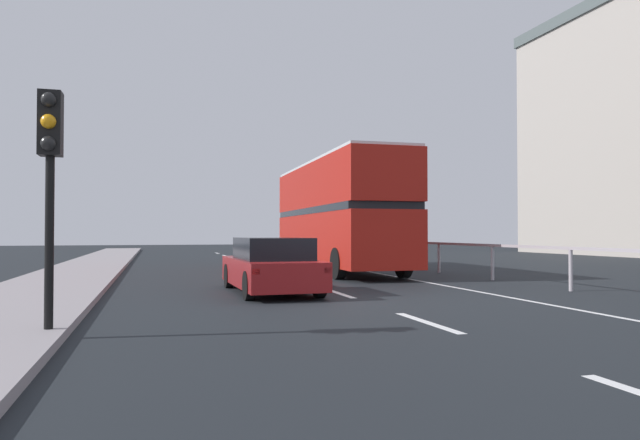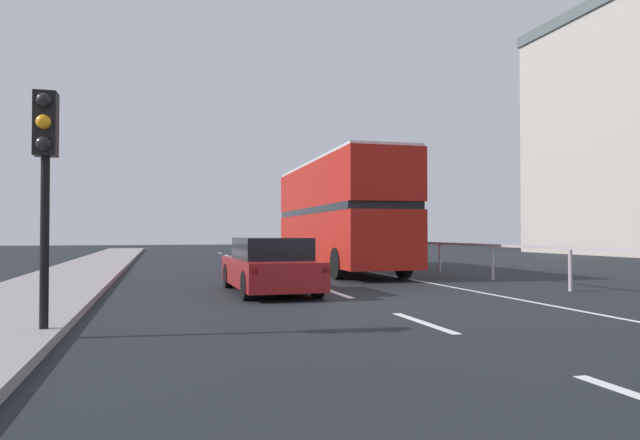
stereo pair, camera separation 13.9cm
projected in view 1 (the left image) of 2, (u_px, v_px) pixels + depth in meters
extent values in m
cube|color=black|center=(358.00, 302.00, 12.67)|extent=(73.07, 120.00, 0.10)
cube|color=gray|center=(12.00, 308.00, 10.78)|extent=(2.81, 80.00, 0.14)
cube|color=silver|center=(428.00, 322.00, 9.42)|extent=(0.16, 2.25, 0.01)
cube|color=silver|center=(339.00, 293.00, 13.99)|extent=(0.16, 2.25, 0.01)
cube|color=silver|center=(293.00, 278.00, 18.55)|extent=(0.16, 2.25, 0.01)
cube|color=silver|center=(266.00, 269.00, 23.12)|extent=(0.16, 2.25, 0.01)
cube|color=silver|center=(248.00, 263.00, 27.68)|extent=(0.16, 2.25, 0.01)
cube|color=silver|center=(235.00, 259.00, 32.25)|extent=(0.16, 2.25, 0.01)
cube|color=silver|center=(225.00, 256.00, 36.82)|extent=(0.16, 2.25, 0.01)
cube|color=silver|center=(217.00, 253.00, 41.38)|extent=(0.16, 2.25, 0.01)
cube|color=silver|center=(363.00, 271.00, 22.27)|extent=(0.12, 46.00, 0.01)
cube|color=#B6ADB3|center=(418.00, 243.00, 22.93)|extent=(0.08, 42.00, 0.08)
cylinder|color=#B6ADB3|center=(571.00, 270.00, 14.51)|extent=(0.10, 0.10, 1.08)
cylinder|color=#B6ADB3|center=(492.00, 263.00, 17.87)|extent=(0.10, 0.10, 1.08)
cylinder|color=#B6ADB3|center=(439.00, 258.00, 21.24)|extent=(0.10, 0.10, 1.08)
cylinder|color=#B6ADB3|center=(400.00, 254.00, 24.60)|extent=(0.10, 0.10, 1.08)
cylinder|color=#B6ADB3|center=(371.00, 252.00, 27.97)|extent=(0.10, 0.10, 1.08)
cylinder|color=#B6ADB3|center=(348.00, 250.00, 31.33)|extent=(0.10, 0.10, 1.08)
cylinder|color=#B6ADB3|center=(329.00, 248.00, 34.69)|extent=(0.10, 0.10, 1.08)
cylinder|color=#B6ADB3|center=(314.00, 247.00, 38.06)|extent=(0.10, 0.10, 1.08)
cylinder|color=#B6ADB3|center=(301.00, 246.00, 41.42)|extent=(0.10, 0.10, 1.08)
cube|color=#B11C12|center=(337.00, 238.00, 22.13)|extent=(2.61, 10.90, 1.82)
cube|color=black|center=(337.00, 211.00, 22.15)|extent=(2.62, 10.46, 0.24)
cube|color=#B11C12|center=(337.00, 187.00, 22.17)|extent=(2.61, 10.90, 1.65)
cube|color=silver|center=(337.00, 164.00, 22.19)|extent=(2.56, 10.68, 0.10)
cube|color=black|center=(305.00, 235.00, 27.36)|extent=(2.17, 0.08, 1.27)
cube|color=yellow|center=(305.00, 187.00, 27.41)|extent=(1.45, 0.07, 0.28)
cylinder|color=black|center=(288.00, 254.00, 25.72)|extent=(0.30, 1.01, 1.00)
cylinder|color=black|center=(335.00, 254.00, 26.29)|extent=(0.30, 1.01, 1.00)
cylinder|color=black|center=(338.00, 264.00, 18.13)|extent=(0.30, 1.01, 1.00)
cylinder|color=black|center=(403.00, 263.00, 18.70)|extent=(0.30, 1.01, 1.00)
cube|color=maroon|center=(270.00, 272.00, 14.18)|extent=(1.86, 4.41, 0.65)
cube|color=black|center=(272.00, 248.00, 13.99)|extent=(1.60, 2.44, 0.52)
cube|color=red|center=(256.00, 272.00, 11.90)|extent=(0.16, 0.06, 0.12)
cube|color=red|center=(328.00, 270.00, 12.36)|extent=(0.16, 0.06, 0.12)
cylinder|color=black|center=(229.00, 276.00, 15.36)|extent=(0.21, 0.64, 0.64)
cylinder|color=black|center=(287.00, 275.00, 15.83)|extent=(0.21, 0.64, 0.64)
cylinder|color=black|center=(249.00, 286.00, 12.52)|extent=(0.21, 0.64, 0.64)
cylinder|color=black|center=(319.00, 284.00, 13.00)|extent=(0.21, 0.64, 0.64)
cylinder|color=black|center=(50.00, 210.00, 8.00)|extent=(0.12, 0.12, 3.30)
cube|color=black|center=(51.00, 124.00, 8.03)|extent=(0.30, 0.30, 0.90)
sphere|color=black|center=(49.00, 100.00, 7.87)|extent=(0.20, 0.20, 0.20)
sphere|color=orange|center=(48.00, 121.00, 7.87)|extent=(0.20, 0.20, 0.20)
sphere|color=black|center=(48.00, 143.00, 7.86)|extent=(0.20, 0.20, 0.20)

